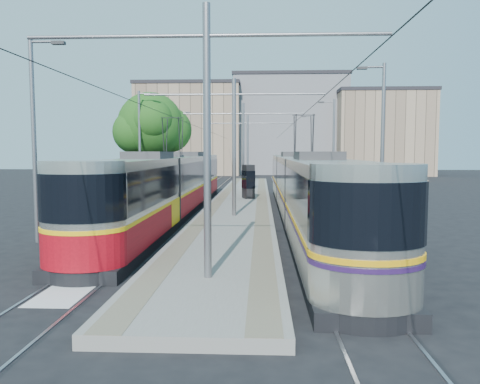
{
  "coord_description": "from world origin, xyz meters",
  "views": [
    {
      "loc": [
        1.39,
        -15.99,
        3.58
      ],
      "look_at": [
        0.34,
        7.1,
        1.6
      ],
      "focal_mm": 35.0,
      "sensor_mm": 36.0,
      "label": 1
    }
  ],
  "objects": [
    {
      "name": "platform",
      "position": [
        0.0,
        17.0,
        0.15
      ],
      "size": [
        4.0,
        50.0,
        0.3
      ],
      "primitive_type": "cube",
      "color": "gray",
      "rests_on": "ground"
    },
    {
      "name": "tactile_strip_right",
      "position": [
        1.45,
        17.0,
        0.3
      ],
      "size": [
        0.7,
        50.0,
        0.01
      ],
      "primitive_type": "cube",
      "color": "gray",
      "rests_on": "platform"
    },
    {
      "name": "tree",
      "position": [
        -6.97,
        20.89,
        5.58
      ],
      "size": [
        5.68,
        5.25,
        8.25
      ],
      "color": "#382314",
      "rests_on": "ground"
    },
    {
      "name": "shelter",
      "position": [
        0.49,
        17.02,
        1.55
      ],
      "size": [
        1.0,
        1.24,
        2.39
      ],
      "rotation": [
        0.0,
        0.0,
        0.36
      ],
      "color": "black",
      "rests_on": "platform"
    },
    {
      "name": "tram_left",
      "position": [
        -3.6,
        10.37,
        1.71
      ],
      "size": [
        2.43,
        29.04,
        5.5
      ],
      "color": "black",
      "rests_on": "ground"
    },
    {
      "name": "rails",
      "position": [
        0.0,
        17.0,
        0.02
      ],
      "size": [
        8.71,
        70.0,
        0.03
      ],
      "color": "gray",
      "rests_on": "ground"
    },
    {
      "name": "building_left",
      "position": [
        -10.0,
        60.0,
        7.17
      ],
      "size": [
        16.32,
        12.24,
        14.32
      ],
      "color": "tan",
      "rests_on": "ground"
    },
    {
      "name": "tactile_strip_left",
      "position": [
        -1.45,
        17.0,
        0.3
      ],
      "size": [
        0.7,
        50.0,
        0.01
      ],
      "primitive_type": "cube",
      "color": "gray",
      "rests_on": "platform"
    },
    {
      "name": "catenary",
      "position": [
        0.0,
        14.15,
        4.52
      ],
      "size": [
        9.2,
        70.0,
        7.0
      ],
      "color": "slate",
      "rests_on": "platform"
    },
    {
      "name": "street_lamps",
      "position": [
        -0.0,
        21.0,
        4.18
      ],
      "size": [
        15.18,
        38.22,
        8.0
      ],
      "color": "slate",
      "rests_on": "ground"
    },
    {
      "name": "building_centre",
      "position": [
        6.0,
        64.0,
        8.02
      ],
      "size": [
        18.36,
        14.28,
        16.03
      ],
      "color": "gray",
      "rests_on": "ground"
    },
    {
      "name": "tram_right",
      "position": [
        3.6,
        8.74,
        1.86
      ],
      "size": [
        2.43,
        31.75,
        5.5
      ],
      "color": "black",
      "rests_on": "ground"
    },
    {
      "name": "track_arrow",
      "position": [
        -3.6,
        -3.0,
        0.01
      ],
      "size": [
        1.2,
        5.0,
        0.01
      ],
      "primitive_type": "cube",
      "color": "silver",
      "rests_on": "ground"
    },
    {
      "name": "building_right",
      "position": [
        20.0,
        58.0,
        6.5
      ],
      "size": [
        14.28,
        10.2,
        12.98
      ],
      "color": "tan",
      "rests_on": "ground"
    },
    {
      "name": "ground",
      "position": [
        0.0,
        0.0,
        0.0
      ],
      "size": [
        160.0,
        160.0,
        0.0
      ],
      "primitive_type": "plane",
      "color": "black",
      "rests_on": "ground"
    }
  ]
}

